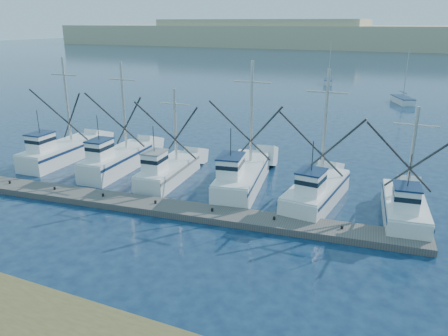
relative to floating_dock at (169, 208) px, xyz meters
The scene contains 6 objects.
ground 9.81m from the floating_dock, 42.74° to the right, with size 500.00×500.00×0.00m, color #0C1A37.
floating_dock is the anchor object (origin of this frame).
dune_ridge 203.53m from the floating_dock, 87.97° to the left, with size 360.00×60.00×10.00m, color tan.
trawler_fleet 5.20m from the floating_dock, 96.09° to the left, with size 31.62×9.40×9.23m.
sailboat_near 50.51m from the floating_dock, 76.52° to the left, with size 3.83×5.50×8.10m.
sailboat_far 66.54m from the floating_dock, 92.65° to the left, with size 2.62×5.63×8.10m.
Camera 1 is at (6.87, -15.89, 11.85)m, focal length 35.00 mm.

